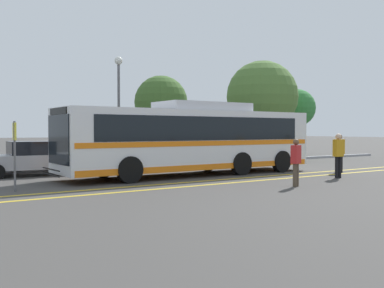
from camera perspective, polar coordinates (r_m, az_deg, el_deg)
The scene contains 15 objects.
ground_plane at distance 20.21m, azimuth 0.25°, elevation -3.80°, with size 220.00×220.00×0.00m, color #423F3D.
lane_strip_0 at distance 17.88m, azimuth 3.96°, elevation -4.52°, with size 0.20×31.70×0.01m, color gold.
lane_strip_1 at distance 17.05m, azimuth 6.20°, elevation -4.83°, with size 0.20×31.70×0.01m, color gold.
curb_strip at distance 23.82m, azimuth -6.58°, elevation -2.79°, with size 39.70×0.36×0.15m, color #99999E.
transit_bus at distance 19.57m, azimuth 0.04°, elevation 0.74°, with size 12.03×2.80×3.17m.
parked_car_1 at distance 20.65m, azimuth -19.79°, elevation -1.73°, with size 4.74×2.21×1.48m.
parked_car_2 at distance 22.04m, azimuth -6.84°, elevation -1.32°, with size 4.14×2.11×1.56m.
pedestrian_0 at distance 21.79m, azimuth 18.22°, elevation -0.80°, with size 0.30×0.46×1.78m.
pedestrian_1 at distance 15.96m, azimuth 13.06°, elevation -1.94°, with size 0.47×0.35×1.65m.
pedestrian_2 at distance 19.28m, azimuth 18.08°, elevation -1.04°, with size 0.44×0.25×1.82m.
bus_stop_sign at distance 15.32m, azimuth -21.60°, elevation -0.35°, with size 0.07×0.40×2.24m.
street_lamp at distance 24.58m, azimuth -9.29°, elevation 6.53°, with size 0.43×0.43×5.91m.
tree_0 at distance 31.06m, azimuth 8.89°, elevation 5.97°, with size 4.86×4.86×6.69m.
tree_1 at distance 28.10m, azimuth -3.96°, elevation 5.29°, with size 3.31×3.31×5.36m.
tree_3 at distance 35.20m, azimuth 13.17°, elevation 4.47°, with size 2.83×2.83×5.10m.
Camera 1 is at (-11.34, -16.62, 1.95)m, focal length 42.00 mm.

